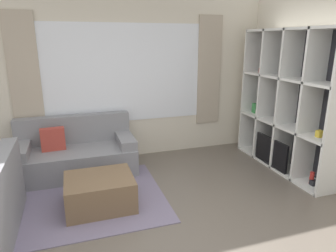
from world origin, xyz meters
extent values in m
cube|color=beige|center=(0.00, 2.70, 1.35)|extent=(6.09, 0.07, 2.70)
cube|color=white|center=(0.00, 2.66, 1.45)|extent=(2.69, 0.01, 1.60)
cube|color=#B2A38E|center=(-1.52, 2.65, 1.45)|extent=(0.44, 0.03, 1.90)
cube|color=#B2A38E|center=(1.52, 2.65, 1.45)|extent=(0.44, 0.03, 1.90)
cube|color=beige|center=(2.48, 1.33, 1.35)|extent=(0.07, 3.87, 2.70)
cube|color=slate|center=(-1.22, 1.32, 0.01)|extent=(2.80, 1.70, 0.01)
cube|color=#232328|center=(2.44, 1.42, 1.08)|extent=(0.02, 1.91, 2.15)
cube|color=white|center=(2.25, 0.94, 1.08)|extent=(0.40, 0.04, 2.15)
cube|color=white|center=(2.25, 1.42, 1.08)|extent=(0.40, 0.04, 2.15)
cube|color=white|center=(2.25, 1.90, 1.08)|extent=(0.40, 0.04, 2.15)
cube|color=white|center=(2.25, 2.37, 1.08)|extent=(0.40, 0.04, 2.15)
cube|color=white|center=(2.25, 1.42, 0.02)|extent=(0.40, 1.91, 0.04)
cube|color=white|center=(2.25, 1.42, 0.72)|extent=(0.40, 1.91, 0.04)
cube|color=white|center=(2.25, 1.42, 1.44)|extent=(0.40, 1.91, 0.04)
cube|color=white|center=(2.25, 1.42, 2.14)|extent=(0.40, 1.91, 0.04)
cube|color=black|center=(2.09, 1.47, 0.26)|extent=(0.04, 0.76, 0.45)
cube|color=black|center=(2.11, 1.47, 0.05)|extent=(0.10, 0.24, 0.03)
cube|color=white|center=(2.23, 1.69, 0.08)|extent=(0.07, 0.07, 0.09)
cylinder|color=white|center=(2.23, 2.11, 0.77)|extent=(0.10, 0.10, 0.07)
cube|color=#388947|center=(2.23, 2.16, 0.82)|extent=(0.11, 0.11, 0.17)
cube|color=#232328|center=(2.23, 0.68, 0.07)|extent=(0.08, 0.08, 0.07)
cylinder|color=red|center=(2.23, 2.10, 1.49)|extent=(0.09, 0.09, 0.07)
cylinder|color=red|center=(2.23, 0.72, 0.13)|extent=(0.06, 0.06, 0.18)
cube|color=gold|center=(2.23, 0.71, 0.78)|extent=(0.07, 0.07, 0.09)
cube|color=gray|center=(-0.88, 2.19, 0.20)|extent=(1.75, 0.84, 0.40)
cube|color=gray|center=(-0.88, 2.52, 0.62)|extent=(1.75, 0.18, 0.44)
cube|color=gray|center=(-1.63, 2.19, 0.48)|extent=(0.24, 0.78, 0.14)
cube|color=gray|center=(-0.13, 2.19, 0.48)|extent=(0.24, 0.78, 0.14)
cube|color=#AD3D33|center=(-1.19, 2.24, 0.57)|extent=(0.35, 0.14, 0.34)
cube|color=gray|center=(-1.63, 0.87, 0.62)|extent=(0.18, 1.46, 0.44)
cube|color=brown|center=(-0.65, 1.11, 0.20)|extent=(0.81, 0.67, 0.39)
camera|label=1|loc=(-0.88, -2.28, 1.99)|focal=32.00mm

